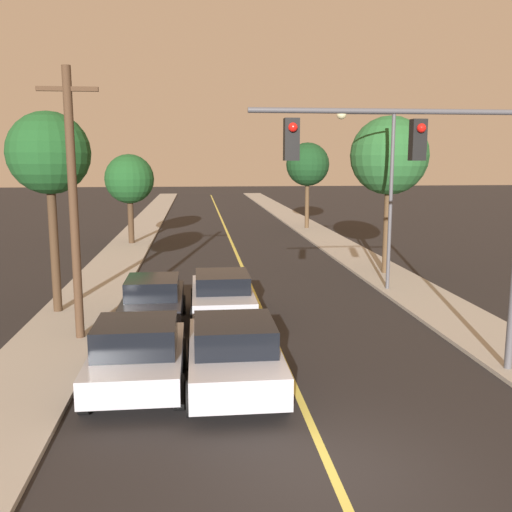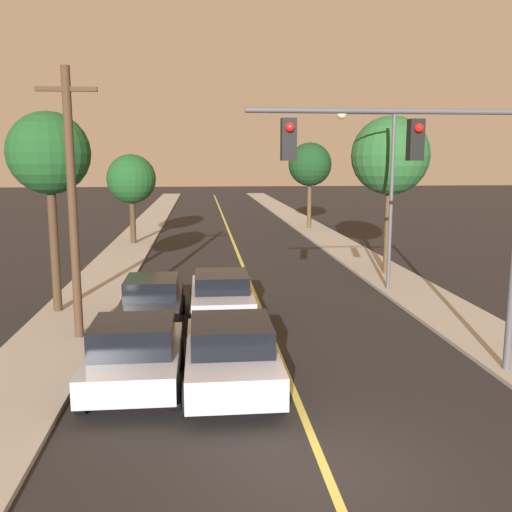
# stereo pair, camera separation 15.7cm
# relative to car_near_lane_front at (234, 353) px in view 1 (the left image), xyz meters

# --- Properties ---
(ground_plane) EXTENTS (200.00, 200.00, 0.00)m
(ground_plane) POSITION_rel_car_near_lane_front_xyz_m (1.36, -3.64, -0.82)
(ground_plane) COLOR black
(road_surface) EXTENTS (9.71, 80.00, 0.01)m
(road_surface) POSITION_rel_car_near_lane_front_xyz_m (1.36, 32.36, -0.82)
(road_surface) COLOR black
(road_surface) RESTS_ON ground
(sidewalk_left) EXTENTS (2.50, 80.00, 0.12)m
(sidewalk_left) POSITION_rel_car_near_lane_front_xyz_m (-4.75, 32.36, -0.76)
(sidewalk_left) COLOR #9E998E
(sidewalk_left) RESTS_ON ground
(sidewalk_right) EXTENTS (2.50, 80.00, 0.12)m
(sidewalk_right) POSITION_rel_car_near_lane_front_xyz_m (7.46, 32.36, -0.76)
(sidewalk_right) COLOR #9E998E
(sidewalk_right) RESTS_ON ground
(car_near_lane_front) EXTENTS (2.09, 4.32, 1.60)m
(car_near_lane_front) POSITION_rel_car_near_lane_front_xyz_m (0.00, 0.00, 0.00)
(car_near_lane_front) COLOR #A5A8B2
(car_near_lane_front) RESTS_ON ground
(car_near_lane_second) EXTENTS (2.01, 4.31, 1.53)m
(car_near_lane_second) POSITION_rel_car_near_lane_front_xyz_m (0.00, 5.67, -0.03)
(car_near_lane_second) COLOR #A5A8B2
(car_near_lane_second) RESTS_ON ground
(car_outer_lane_front) EXTENTS (2.10, 3.85, 1.59)m
(car_outer_lane_front) POSITION_rel_car_near_lane_front_xyz_m (-2.14, 0.19, -0.01)
(car_outer_lane_front) COLOR #A5A8B2
(car_outer_lane_front) RESTS_ON ground
(car_outer_lane_second) EXTENTS (1.90, 4.10, 1.54)m
(car_outer_lane_second) POSITION_rel_car_near_lane_front_xyz_m (-2.14, 5.12, -0.05)
(car_outer_lane_second) COLOR black
(car_outer_lane_second) RESTS_ON ground
(traffic_signal_mast) EXTENTS (6.36, 0.42, 6.23)m
(traffic_signal_mast) POSITION_rel_car_near_lane_front_xyz_m (4.53, 0.25, 3.83)
(traffic_signal_mast) COLOR #47474C
(traffic_signal_mast) RESTS_ON ground
(streetlamp_right) EXTENTS (2.23, 0.36, 6.78)m
(streetlamp_right) POSITION_rel_car_near_lane_front_xyz_m (6.01, 8.88, 3.71)
(streetlamp_right) COLOR #47474C
(streetlamp_right) RESTS_ON ground
(utility_pole_left) EXTENTS (1.60, 0.24, 7.38)m
(utility_pole_left) POSITION_rel_car_near_lane_front_xyz_m (-4.10, 3.82, 3.15)
(utility_pole_left) COLOR #422D1E
(utility_pole_left) RESTS_ON ground
(tree_left_near) EXTENTS (2.61, 2.61, 6.46)m
(tree_left_near) POSITION_rel_car_near_lane_front_xyz_m (-5.39, 6.80, 4.39)
(tree_left_near) COLOR #3D2B1C
(tree_left_near) RESTS_ON ground
(tree_left_far) EXTENTS (2.89, 2.89, 5.26)m
(tree_left_far) POSITION_rel_car_near_lane_front_xyz_m (-4.67, 22.32, 3.08)
(tree_left_far) COLOR #3D2B1C
(tree_left_far) RESTS_ON ground
(tree_right_near) EXTENTS (3.35, 3.35, 6.79)m
(tree_right_near) POSITION_rel_car_near_lane_front_xyz_m (7.50, 11.94, 4.38)
(tree_right_near) COLOR #4C3823
(tree_right_near) RESTS_ON ground
(tree_right_far) EXTENTS (3.11, 3.11, 6.15)m
(tree_right_far) POSITION_rel_car_near_lane_front_xyz_m (7.26, 28.80, 3.86)
(tree_right_far) COLOR #4C3823
(tree_right_far) RESTS_ON ground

